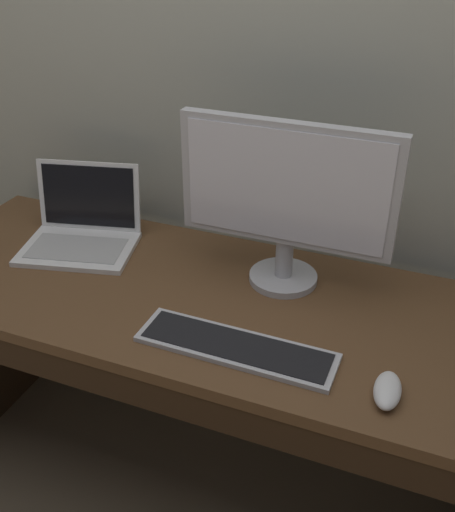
{
  "coord_description": "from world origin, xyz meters",
  "views": [
    {
      "loc": [
        0.56,
        -1.22,
        1.69
      ],
      "look_at": [
        0.07,
        0.0,
        0.9
      ],
      "focal_mm": 41.53,
      "sensor_mm": 36.0,
      "label": 1
    }
  ],
  "objects_px": {
    "laptop_white": "(82,229)",
    "external_monitor": "(286,197)",
    "computer_mouse": "(387,390)",
    "wired_keyboard": "(236,347)"
  },
  "relations": [
    {
      "from": "laptop_white",
      "to": "computer_mouse",
      "type": "distance_m",
      "value": 1.05
    },
    {
      "from": "external_monitor",
      "to": "wired_keyboard",
      "type": "bearing_deg",
      "value": -92.74
    },
    {
      "from": "wired_keyboard",
      "to": "computer_mouse",
      "type": "xyz_separation_m",
      "value": [
        0.36,
        -0.03,
        0.01
      ]
    },
    {
      "from": "computer_mouse",
      "to": "laptop_white",
      "type": "bearing_deg",
      "value": 158.33
    },
    {
      "from": "wired_keyboard",
      "to": "external_monitor",
      "type": "bearing_deg",
      "value": 87.26
    },
    {
      "from": "wired_keyboard",
      "to": "computer_mouse",
      "type": "relative_size",
      "value": 4.09
    },
    {
      "from": "laptop_white",
      "to": "wired_keyboard",
      "type": "xyz_separation_m",
      "value": [
        0.63,
        -0.31,
        -0.04
      ]
    },
    {
      "from": "laptop_white",
      "to": "external_monitor",
      "type": "bearing_deg",
      "value": 1.15
    },
    {
      "from": "laptop_white",
      "to": "external_monitor",
      "type": "xyz_separation_m",
      "value": [
        0.65,
        0.01,
        0.22
      ]
    },
    {
      "from": "laptop_white",
      "to": "external_monitor",
      "type": "relative_size",
      "value": 0.68
    }
  ]
}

